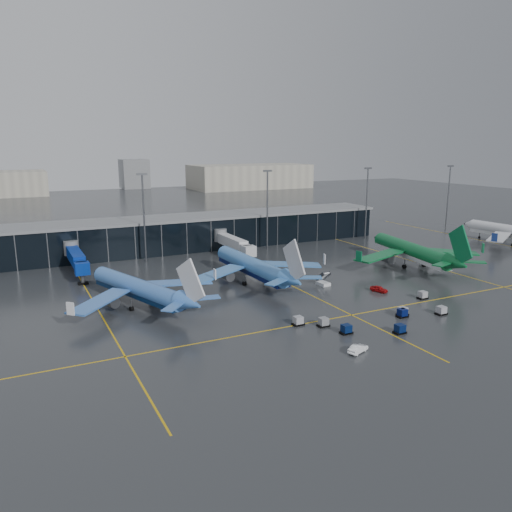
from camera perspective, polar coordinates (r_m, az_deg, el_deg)
name	(u,v)px	position (r m, az deg, el deg)	size (l,w,h in m)	color
ground	(272,301)	(109.16, 1.87, -5.19)	(600.00, 600.00, 0.00)	#282B2D
terminal_pier	(182,233)	(163.58, -8.47, 2.66)	(142.00, 17.00, 10.70)	black
jet_bridges	(76,258)	(138.21, -19.86, -0.17)	(94.00, 27.50, 7.20)	#595B60
flood_masts	(209,210)	(152.78, -5.38, 5.22)	(203.00, 0.50, 25.50)	#595B60
distant_hangars	(158,179)	(375.69, -11.19, 8.67)	(260.00, 71.00, 22.00)	#B2AD99
taxi_lines	(288,284)	(122.70, 3.64, -3.18)	(220.00, 120.00, 0.02)	gold
airliner_arkefly	(136,277)	(107.45, -13.51, -2.37)	(35.68, 40.64, 12.49)	#3C70C4
airliner_klm_near	(251,256)	(122.61, -0.56, 0.03)	(37.93, 43.20, 13.28)	#3B77C1
airliner_aer_lingus	(411,241)	(145.62, 17.33, 1.61)	(39.85, 45.38, 13.95)	#0B622E
baggage_carts	(381,316)	(100.72, 14.13, -6.68)	(35.42, 15.20, 1.70)	black
mobile_airstair	(323,282)	(122.12, 7.69, -2.98)	(2.46, 3.37, 3.45)	silver
service_van_red	(379,289)	(119.14, 13.87, -3.67)	(1.67, 4.16, 1.42)	#A70C0E
service_van_white	(358,349)	(84.88, 11.58, -10.32)	(1.46, 4.19, 1.38)	white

